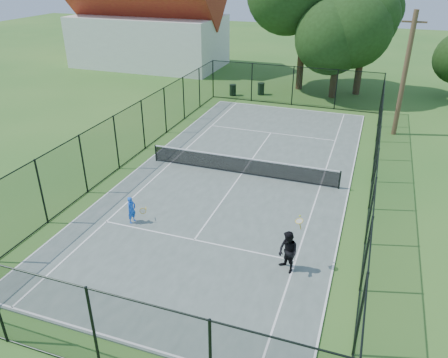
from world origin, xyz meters
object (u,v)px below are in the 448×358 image
(utility_pole, at_px, (405,75))
(player_black, at_px, (288,252))
(tennis_net, at_px, (242,165))
(trash_bin_left, at_px, (233,90))
(player_blue, at_px, (132,210))
(trash_bin_right, at_px, (261,89))

(utility_pole, distance_m, player_black, 16.72)
(tennis_net, bearing_deg, trash_bin_left, 110.16)
(trash_bin_left, distance_m, player_blue, 20.16)
(trash_bin_right, distance_m, player_blue, 21.05)
(tennis_net, xyz_separation_m, utility_pole, (7.52, 9.00, 3.28))
(tennis_net, bearing_deg, player_black, -60.99)
(tennis_net, relative_size, trash_bin_left, 11.04)
(tennis_net, xyz_separation_m, trash_bin_left, (-5.15, 14.02, -0.12))
(trash_bin_right, relative_size, player_black, 0.49)
(trash_bin_right, xyz_separation_m, player_black, (6.91, -22.07, 0.38))
(player_blue, bearing_deg, trash_bin_right, 89.98)
(trash_bin_left, xyz_separation_m, utility_pole, (12.67, -5.02, 3.40))
(trash_bin_right, height_order, player_blue, player_blue)
(tennis_net, relative_size, utility_pole, 1.33)
(trash_bin_right, height_order, utility_pole, utility_pole)
(trash_bin_right, xyz_separation_m, player_blue, (-0.01, -21.05, 0.16))
(player_blue, distance_m, player_black, 7.00)
(tennis_net, relative_size, trash_bin_right, 10.28)
(player_black, bearing_deg, tennis_net, 119.01)
(utility_pole, bearing_deg, tennis_net, -129.89)
(tennis_net, xyz_separation_m, player_black, (3.91, -7.05, 0.29))
(trash_bin_left, bearing_deg, player_black, -66.75)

